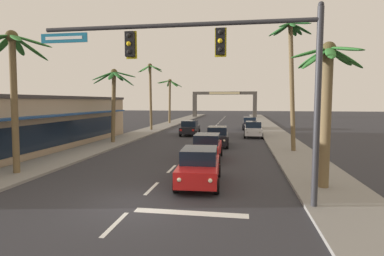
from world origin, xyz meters
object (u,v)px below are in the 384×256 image
at_px(traffic_signal_mast, 226,63).
at_px(sedan_lead_at_stop_bar, 199,166).
at_px(sedan_third_in_queue, 207,147).
at_px(sedan_oncoming_far, 190,128).
at_px(palm_left_nearest, 13,70).
at_px(palm_left_farthest, 170,91).
at_px(palm_right_nearest, 327,90).
at_px(town_gateway_arch, 224,100).
at_px(storefront_strip_left, 22,123).
at_px(palm_left_third, 150,83).
at_px(sedan_parked_mid_kerb, 253,129).
at_px(sedan_fifth_in_queue, 217,136).
at_px(palm_right_second, 291,57).
at_px(sedan_parked_nearest_kerb, 250,123).
at_px(palm_left_second, 114,89).

bearing_deg(traffic_signal_mast, sedan_lead_at_stop_bar, 115.89).
distance_m(sedan_third_in_queue, sedan_oncoming_far, 14.45).
height_order(palm_left_nearest, palm_left_farthest, palm_left_farthest).
relative_size(palm_left_farthest, palm_right_nearest, 1.19).
bearing_deg(palm_right_nearest, town_gateway_arch, 97.27).
bearing_deg(storefront_strip_left, sedan_oncoming_far, 48.55).
bearing_deg(palm_left_third, sedan_oncoming_far, -37.00).
height_order(palm_left_third, storefront_strip_left, palm_left_third).
relative_size(sedan_parked_mid_kerb, palm_right_nearest, 0.70).
relative_size(sedan_fifth_in_queue, palm_right_second, 0.46).
bearing_deg(sedan_parked_nearest_kerb, sedan_parked_mid_kerb, -89.00).
relative_size(traffic_signal_mast, palm_left_second, 1.56).
height_order(traffic_signal_mast, palm_right_nearest, traffic_signal_mast).
bearing_deg(sedan_oncoming_far, palm_left_farthest, 110.61).
distance_m(palm_right_second, storefront_strip_left, 21.24).
bearing_deg(palm_left_second, palm_left_nearest, -90.72).
bearing_deg(sedan_oncoming_far, palm_left_nearest, -106.19).
bearing_deg(sedan_parked_mid_kerb, palm_left_farthest, 127.49).
distance_m(sedan_oncoming_far, storefront_strip_left, 17.00).
relative_size(sedan_lead_at_stop_bar, palm_left_second, 0.67).
relative_size(sedan_parked_mid_kerb, palm_left_third, 0.52).
relative_size(palm_right_second, storefront_strip_left, 0.38).
relative_size(sedan_fifth_in_queue, palm_left_third, 0.52).
height_order(sedan_lead_at_stop_bar, palm_right_second, palm_right_second).
relative_size(sedan_third_in_queue, palm_left_farthest, 0.59).
xyz_separation_m(sedan_parked_mid_kerb, palm_left_nearest, (-12.84, -19.36, 4.58)).
bearing_deg(sedan_fifth_in_queue, town_gateway_arch, 92.35).
bearing_deg(sedan_oncoming_far, sedan_fifth_in_queue, -64.79).
distance_m(sedan_lead_at_stop_bar, palm_left_second, 16.13).
height_order(sedan_parked_mid_kerb, town_gateway_arch, town_gateway_arch).
relative_size(sedan_third_in_queue, palm_left_nearest, 0.60).
distance_m(palm_left_third, palm_right_nearest, 29.17).
bearing_deg(town_gateway_arch, sedan_lead_at_stop_bar, -88.05).
height_order(palm_left_nearest, palm_left_second, palm_left_nearest).
distance_m(traffic_signal_mast, palm_left_farthest, 41.25).
xyz_separation_m(sedan_parked_nearest_kerb, palm_right_second, (2.41, -18.60, 6.27)).
relative_size(palm_left_second, palm_left_third, 0.78).
relative_size(palm_right_nearest, town_gateway_arch, 0.43).
xyz_separation_m(sedan_oncoming_far, palm_left_third, (-5.96, 4.49, 5.38)).
bearing_deg(palm_left_second, palm_left_third, 91.42).
relative_size(palm_right_nearest, palm_right_second, 0.65).
distance_m(sedan_oncoming_far, town_gateway_arch, 38.48).
xyz_separation_m(palm_left_farthest, town_gateway_arch, (8.10, 21.58, -1.50)).
distance_m(sedan_lead_at_stop_bar, storefront_strip_left, 16.83).
distance_m(sedan_fifth_in_queue, palm_right_second, 8.73).
distance_m(palm_left_second, palm_left_farthest, 24.53).
bearing_deg(palm_left_third, palm_left_nearest, -89.64).
xyz_separation_m(sedan_lead_at_stop_bar, palm_right_nearest, (5.48, -0.12, 3.48)).
relative_size(palm_left_third, palm_right_nearest, 1.37).
relative_size(sedan_oncoming_far, town_gateway_arch, 0.30).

